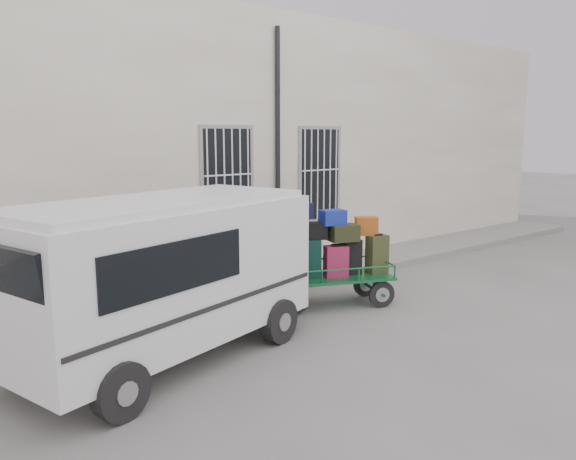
# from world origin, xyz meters

# --- Properties ---
(ground) EXTENTS (80.00, 80.00, 0.00)m
(ground) POSITION_xyz_m (0.00, 0.00, 0.00)
(ground) COLOR slate
(ground) RESTS_ON ground
(building) EXTENTS (24.00, 5.15, 6.00)m
(building) POSITION_xyz_m (0.00, 5.50, 3.00)
(building) COLOR beige
(building) RESTS_ON ground
(sidewalk) EXTENTS (24.00, 1.70, 0.15)m
(sidewalk) POSITION_xyz_m (0.00, 2.20, 0.07)
(sidewalk) COLOR gray
(sidewalk) RESTS_ON ground
(luggage_cart) EXTENTS (2.63, 1.82, 1.99)m
(luggage_cart) POSITION_xyz_m (0.05, 0.21, 0.99)
(luggage_cart) COLOR black
(luggage_cart) RESTS_ON ground
(van) EXTENTS (4.99, 3.09, 2.35)m
(van) POSITION_xyz_m (-3.57, -0.20, 1.34)
(van) COLOR silver
(van) RESTS_ON ground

